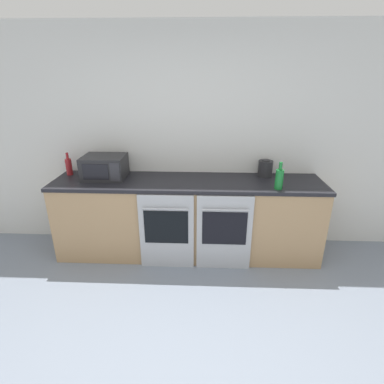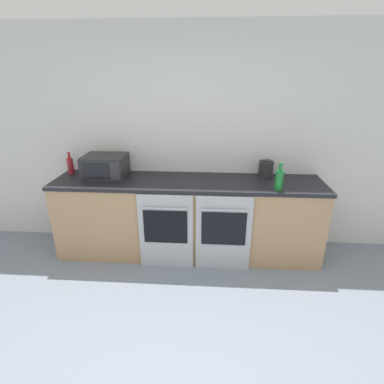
% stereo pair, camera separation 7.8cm
% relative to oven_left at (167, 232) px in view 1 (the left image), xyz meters
% --- Properties ---
extents(wall_back, '(10.00, 0.06, 2.60)m').
position_rel_oven_left_xyz_m(wall_back, '(0.22, 0.69, 0.85)').
color(wall_back, silver).
rests_on(wall_back, ground_plane).
extents(counter_back, '(3.07, 0.66, 0.93)m').
position_rel_oven_left_xyz_m(counter_back, '(0.22, 0.34, 0.02)').
color(counter_back, tan).
rests_on(counter_back, ground_plane).
extents(oven_left, '(0.60, 0.06, 0.88)m').
position_rel_oven_left_xyz_m(oven_left, '(0.00, 0.00, 0.00)').
color(oven_left, '#A8AAAF').
rests_on(oven_left, ground_plane).
extents(oven_right, '(0.60, 0.06, 0.88)m').
position_rel_oven_left_xyz_m(oven_right, '(0.63, 0.00, 0.00)').
color(oven_right, '#A8AAAF').
rests_on(oven_right, ground_plane).
extents(microwave, '(0.48, 0.38, 0.26)m').
position_rel_oven_left_xyz_m(microwave, '(-0.75, 0.40, 0.61)').
color(microwave, '#232326').
rests_on(microwave, counter_back).
extents(bottle_green, '(0.08, 0.08, 0.29)m').
position_rel_oven_left_xyz_m(bottle_green, '(1.19, 0.12, 0.59)').
color(bottle_green, '#19722D').
rests_on(bottle_green, counter_back).
extents(bottle_red, '(0.07, 0.07, 0.27)m').
position_rel_oven_left_xyz_m(bottle_red, '(-1.21, 0.49, 0.58)').
color(bottle_red, maroon).
rests_on(bottle_red, counter_back).
extents(kettle, '(0.17, 0.17, 0.20)m').
position_rel_oven_left_xyz_m(kettle, '(1.12, 0.53, 0.58)').
color(kettle, '#232326').
rests_on(kettle, counter_back).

